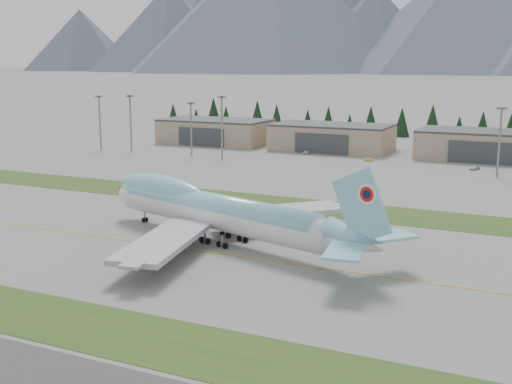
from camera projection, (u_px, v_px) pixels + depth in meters
The scene contains 13 objects.
ground at pixel (163, 245), 127.61m from camera, with size 7000.00×7000.00×0.00m, color slate.
grass_strip_near at pixel (19, 311), 93.90m from camera, with size 400.00×14.00×0.08m, color #2E4F1C.
grass_strip_far at pixel (258, 202), 167.54m from camera, with size 400.00×18.00×0.08m, color #2E4F1C.
taxiway_line_main at pixel (163, 245), 127.61m from camera, with size 400.00×0.40×0.02m, color gold.
boeing_747_freighter at pixel (218, 211), 129.51m from camera, with size 72.28×59.88×19.09m.
hangar_left at pixel (215, 131), 288.69m from camera, with size 48.00×26.60×10.80m.
hangar_center at pixel (332, 137), 265.79m from camera, with size 48.00×26.60×10.80m.
hangar_right at pixel (484, 145), 240.81m from camera, with size 48.00×26.60×10.80m.
floodlight_masts at pixel (278, 119), 231.87m from camera, with size 206.51×5.91×23.99m.
service_vehicle_a at pixel (306, 154), 255.29m from camera, with size 1.56×3.88×1.32m, color white.
service_vehicle_b at pixel (369, 161), 236.78m from camera, with size 1.28×3.64×1.20m, color gold.
service_vehicle_c at pixel (475, 170), 217.47m from camera, with size 1.73×4.27×1.24m, color #B2B3B7.
conifer_belt at pixel (387, 121), 317.48m from camera, with size 269.38×15.41×16.95m.
Camera 1 is at (69.06, -103.42, 35.77)m, focal length 45.00 mm.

